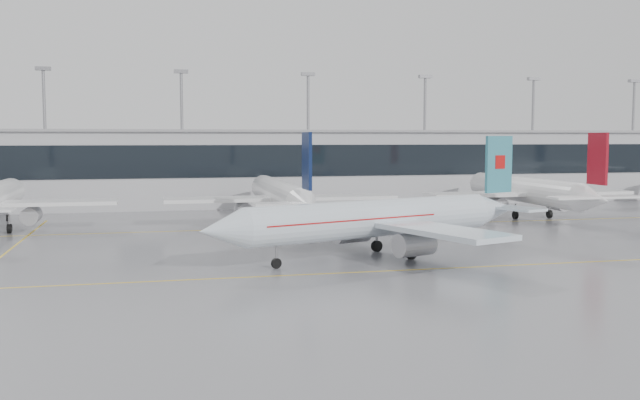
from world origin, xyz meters
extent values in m
plane|color=gray|center=(0.00, 0.00, 0.00)|extent=(320.00, 320.00, 0.00)
cube|color=gold|center=(0.00, 0.00, 0.01)|extent=(120.00, 0.25, 0.01)
cube|color=gold|center=(0.00, 30.00, 0.01)|extent=(120.00, 0.25, 0.01)
cube|color=gold|center=(-30.00, 15.00, 0.01)|extent=(0.25, 60.00, 0.01)
cube|color=#AAAAAE|center=(0.00, 62.00, 6.00)|extent=(180.00, 15.00, 12.00)
cube|color=black|center=(0.00, 54.45, 7.50)|extent=(180.00, 0.20, 5.00)
cube|color=gray|center=(0.00, 62.00, 12.20)|extent=(182.00, 16.00, 0.40)
cylinder|color=gray|center=(-33.00, 68.00, 11.00)|extent=(0.50, 0.50, 22.00)
cube|color=gray|center=(-33.00, 68.00, 22.30)|extent=(2.40, 1.00, 0.60)
cylinder|color=gray|center=(-11.00, 68.00, 11.00)|extent=(0.50, 0.50, 22.00)
cube|color=gray|center=(-11.00, 68.00, 22.30)|extent=(2.40, 1.00, 0.60)
cylinder|color=gray|center=(11.00, 68.00, 11.00)|extent=(0.50, 0.50, 22.00)
cube|color=gray|center=(11.00, 68.00, 22.30)|extent=(2.40, 1.00, 0.60)
cylinder|color=gray|center=(33.00, 68.00, 11.00)|extent=(0.50, 0.50, 22.00)
cube|color=gray|center=(33.00, 68.00, 22.30)|extent=(2.40, 1.00, 0.60)
cylinder|color=gray|center=(55.00, 68.00, 11.00)|extent=(0.50, 0.50, 22.00)
cube|color=gray|center=(55.00, 68.00, 22.30)|extent=(2.40, 1.00, 0.60)
cylinder|color=gray|center=(77.00, 68.00, 11.00)|extent=(0.50, 0.50, 22.00)
cube|color=gray|center=(77.00, 68.00, 22.30)|extent=(2.40, 1.00, 0.60)
cylinder|color=silver|center=(3.72, 6.59, 3.66)|extent=(26.03, 12.04, 3.46)
cone|color=silver|center=(-10.61, 1.54, 3.66)|extent=(4.92, 4.59, 3.46)
cone|color=silver|center=(18.80, 11.91, 3.66)|extent=(6.43, 5.13, 3.46)
cube|color=silver|center=(5.13, 7.09, 3.26)|extent=(14.22, 28.62, 0.45)
cube|color=silver|center=(18.98, 11.98, 3.96)|extent=(6.30, 11.30, 0.25)
cube|color=teal|center=(19.17, 12.04, 8.35)|extent=(3.51, 1.53, 5.90)
cylinder|color=#A2A2A8|center=(6.25, 2.40, 1.76)|extent=(4.09, 3.18, 2.10)
cylinder|color=#A2A2A8|center=(3.06, 11.45, 1.76)|extent=(4.09, 3.18, 2.10)
cylinder|color=gray|center=(-5.90, 3.20, 1.19)|extent=(0.20, 0.20, 1.48)
cylinder|color=black|center=(-5.90, 3.20, 0.45)|extent=(0.95, 0.58, 0.90)
cylinder|color=gray|center=(6.94, 4.97, 1.29)|extent=(0.24, 0.24, 1.48)
cylinder|color=black|center=(6.94, 4.97, 0.55)|extent=(1.19, 0.79, 1.10)
cylinder|color=gray|center=(5.21, 9.87, 1.29)|extent=(0.24, 0.24, 1.48)
cylinder|color=black|center=(5.21, 9.87, 0.55)|extent=(1.19, 0.79, 1.10)
cube|color=#B70F0F|center=(19.17, 12.04, 8.59)|extent=(1.47, 0.89, 1.40)
cube|color=#B70F0F|center=(0.89, 5.59, 3.86)|extent=(18.14, 9.28, 0.12)
cone|color=white|center=(-35.00, 50.68, 3.80)|extent=(3.59, 4.00, 3.59)
cylinder|color=#A2A2A8|center=(-30.20, 34.00, 1.90)|extent=(2.10, 3.60, 2.10)
cylinder|color=gray|center=(-35.00, 45.68, 1.23)|extent=(0.20, 0.20, 1.56)
cylinder|color=black|center=(-35.00, 45.68, 0.45)|extent=(0.30, 0.90, 0.90)
cylinder|color=gray|center=(-32.40, 32.50, 1.33)|extent=(0.24, 0.24, 1.56)
cylinder|color=black|center=(-32.40, 32.50, 0.55)|extent=(0.45, 1.10, 1.10)
cylinder|color=white|center=(0.00, 35.00, 3.80)|extent=(3.59, 27.36, 3.59)
cone|color=white|center=(0.00, 50.68, 3.80)|extent=(3.59, 4.00, 3.59)
cone|color=white|center=(0.00, 18.52, 3.80)|extent=(3.59, 5.60, 3.59)
cube|color=white|center=(0.00, 33.50, 3.40)|extent=(29.64, 5.00, 0.45)
cube|color=white|center=(0.00, 18.32, 4.10)|extent=(11.40, 2.80, 0.25)
cube|color=#0B173E|center=(0.00, 18.12, 8.66)|extent=(0.35, 3.60, 6.12)
cylinder|color=#A2A2A8|center=(-4.80, 34.00, 1.90)|extent=(2.10, 3.60, 2.10)
cylinder|color=#A2A2A8|center=(4.80, 34.00, 1.90)|extent=(2.10, 3.60, 2.10)
cylinder|color=gray|center=(0.00, 45.68, 1.23)|extent=(0.20, 0.20, 1.56)
cylinder|color=black|center=(0.00, 45.68, 0.45)|extent=(0.30, 0.90, 0.90)
cylinder|color=gray|center=(-2.60, 32.50, 1.33)|extent=(0.24, 0.24, 1.56)
cylinder|color=black|center=(-2.60, 32.50, 0.55)|extent=(0.45, 1.10, 1.10)
cylinder|color=gray|center=(2.60, 32.50, 1.33)|extent=(0.24, 0.24, 1.56)
cylinder|color=black|center=(2.60, 32.50, 0.55)|extent=(0.45, 1.10, 1.10)
cylinder|color=white|center=(35.00, 35.00, 3.80)|extent=(3.59, 27.36, 3.59)
cone|color=white|center=(35.00, 50.68, 3.80)|extent=(3.59, 4.00, 3.59)
cone|color=white|center=(35.00, 18.52, 3.80)|extent=(3.59, 5.60, 3.59)
cube|color=white|center=(35.00, 33.50, 3.40)|extent=(29.64, 5.00, 0.45)
cube|color=white|center=(35.00, 18.32, 4.10)|extent=(11.40, 2.80, 0.25)
cube|color=maroon|center=(35.00, 18.12, 8.66)|extent=(0.35, 3.60, 6.12)
cylinder|color=#A2A2A8|center=(30.20, 34.00, 1.90)|extent=(2.10, 3.60, 2.10)
cylinder|color=#A2A2A8|center=(39.80, 34.00, 1.90)|extent=(2.10, 3.60, 2.10)
cylinder|color=gray|center=(35.00, 45.68, 1.23)|extent=(0.20, 0.20, 1.56)
cylinder|color=black|center=(35.00, 45.68, 0.45)|extent=(0.30, 0.90, 0.90)
cylinder|color=gray|center=(32.40, 32.50, 1.33)|extent=(0.24, 0.24, 1.56)
cylinder|color=black|center=(32.40, 32.50, 0.55)|extent=(0.45, 1.10, 1.10)
cylinder|color=gray|center=(37.60, 32.50, 1.33)|extent=(0.24, 0.24, 1.56)
cylinder|color=black|center=(37.60, 32.50, 0.55)|extent=(0.45, 1.10, 1.10)
camera|label=1|loc=(-15.98, -55.97, 11.11)|focal=40.00mm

